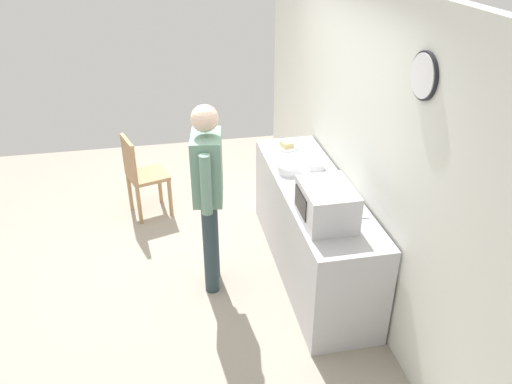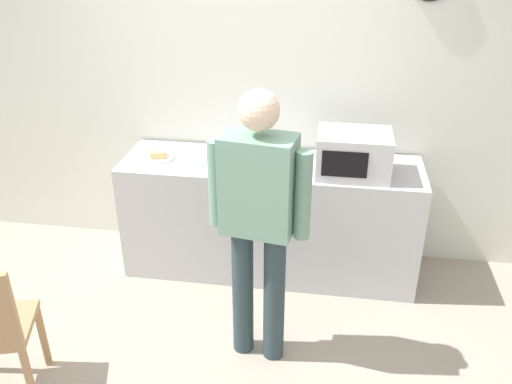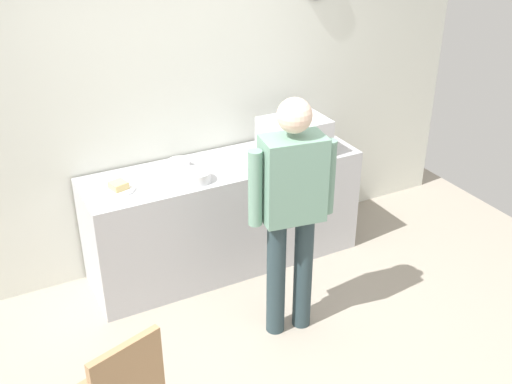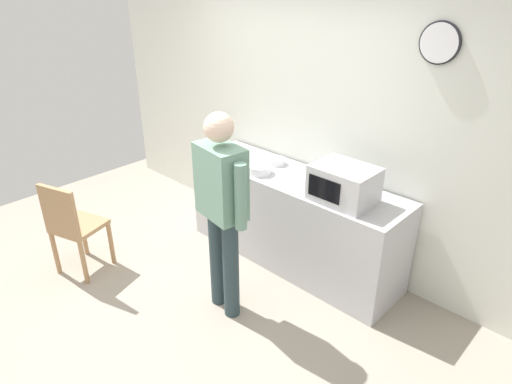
{
  "view_description": "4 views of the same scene",
  "coord_description": "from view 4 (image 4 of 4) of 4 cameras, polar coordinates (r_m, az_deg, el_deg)",
  "views": [
    {
      "loc": [
        4.05,
        -0.06,
        3.02
      ],
      "look_at": [
        0.19,
        0.71,
        0.83
      ],
      "focal_mm": 35.39,
      "sensor_mm": 36.0,
      "label": 1
    },
    {
      "loc": [
        0.72,
        -2.32,
        2.49
      ],
      "look_at": [
        0.26,
        0.7,
        0.93
      ],
      "focal_mm": 37.67,
      "sensor_mm": 36.0,
      "label": 2
    },
    {
      "loc": [
        -1.49,
        -2.7,
        2.94
      ],
      "look_at": [
        0.32,
        0.74,
        0.88
      ],
      "focal_mm": 43.29,
      "sensor_mm": 36.0,
      "label": 3
    },
    {
      "loc": [
        2.64,
        -1.77,
        2.64
      ],
      "look_at": [
        0.26,
        0.73,
        0.91
      ],
      "focal_mm": 31.86,
      "sensor_mm": 36.0,
      "label": 4
    }
  ],
  "objects": [
    {
      "name": "back_wall",
      "position": [
        4.48,
        5.28,
        9.09
      ],
      "size": [
        5.4,
        0.13,
        2.6
      ],
      "color": "silver",
      "rests_on": "ground_plane"
    },
    {
      "name": "person_standing",
      "position": [
        3.48,
        -4.33,
        -1.33
      ],
      "size": [
        0.58,
        0.3,
        1.73
      ],
      "color": "#283A3F",
      "rests_on": "ground_plane"
    },
    {
      "name": "ground_plane",
      "position": [
        4.13,
        -10.0,
        -13.66
      ],
      "size": [
        6.0,
        6.0,
        0.0
      ],
      "primitive_type": "plane",
      "color": "#9E9384"
    },
    {
      "name": "salad_bowl",
      "position": [
        4.43,
        2.6,
        3.89
      ],
      "size": [
        0.17,
        0.17,
        0.06
      ],
      "primitive_type": "cylinder",
      "color": "white",
      "rests_on": "kitchen_counter"
    },
    {
      "name": "fork_utensil",
      "position": [
        4.04,
        5.6,
        1.04
      ],
      "size": [
        0.08,
        0.17,
        0.01
      ],
      "primitive_type": "cube",
      "rotation": [
        0.0,
        0.0,
        1.2
      ],
      "color": "silver",
      "rests_on": "kitchen_counter"
    },
    {
      "name": "kitchen_counter",
      "position": [
        4.39,
        4.62,
        -3.47
      ],
      "size": [
        2.19,
        0.62,
        0.9
      ],
      "primitive_type": "cube",
      "color": "#B7B7BC",
      "rests_on": "ground_plane"
    },
    {
      "name": "cereal_bowl",
      "position": [
        4.22,
        0.5,
        2.85
      ],
      "size": [
        0.21,
        0.21,
        0.08
      ],
      "primitive_type": "cylinder",
      "color": "white",
      "rests_on": "kitchen_counter"
    },
    {
      "name": "spoon_utensil",
      "position": [
        4.02,
        13.16,
        0.24
      ],
      "size": [
        0.04,
        0.17,
        0.01
      ],
      "primitive_type": "cube",
      "rotation": [
        0.0,
        0.0,
        1.48
      ],
      "color": "silver",
      "rests_on": "kitchen_counter"
    },
    {
      "name": "sandwich_plate",
      "position": [
        4.67,
        -3.44,
        4.94
      ],
      "size": [
        0.23,
        0.23,
        0.07
      ],
      "color": "white",
      "rests_on": "kitchen_counter"
    },
    {
      "name": "microwave",
      "position": [
        3.75,
        10.97,
        1.01
      ],
      "size": [
        0.5,
        0.39,
        0.3
      ],
      "color": "silver",
      "rests_on": "kitchen_counter"
    },
    {
      "name": "wooden_chair",
      "position": [
        4.47,
        -22.11,
        -3.82
      ],
      "size": [
        0.5,
        0.5,
        0.94
      ],
      "color": "#A87F56",
      "rests_on": "ground_plane"
    }
  ]
}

